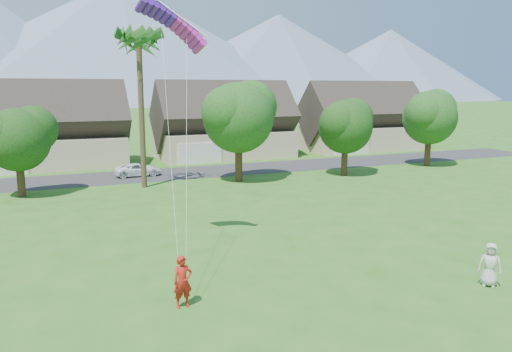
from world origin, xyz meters
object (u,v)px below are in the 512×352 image
kite_flyer (183,282)px  parafoil_kite (174,22)px  watcher (490,265)px  parked_car (138,170)px

kite_flyer → parafoil_kite: size_ratio=0.56×
kite_flyer → parafoil_kite: parafoil_kite is taller
watcher → parafoil_kite: bearing=-175.8°
watcher → parked_car: (-8.67, 31.51, -0.32)m
parafoil_kite → kite_flyer: bearing=-98.8°
kite_flyer → watcher: bearing=-17.1°
watcher → parafoil_kite: 17.29m
kite_flyer → parked_car: bearing=80.0°
kite_flyer → parafoil_kite: (1.57, 6.61, 9.98)m
parked_car → watcher: bearing=-166.4°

